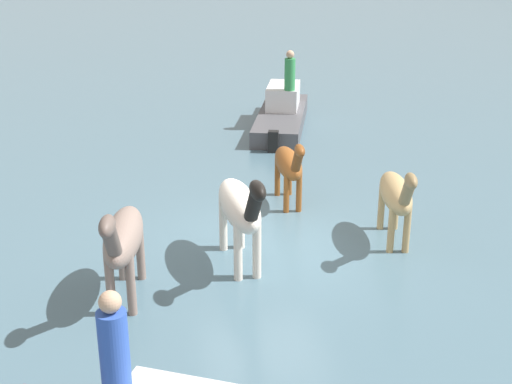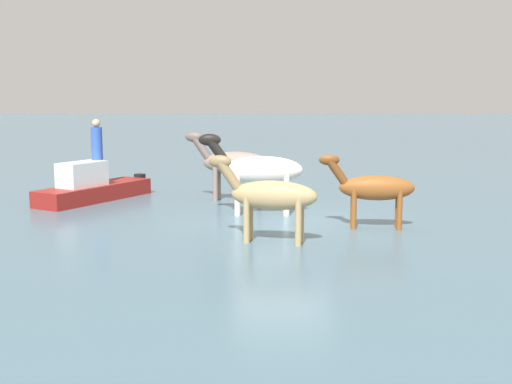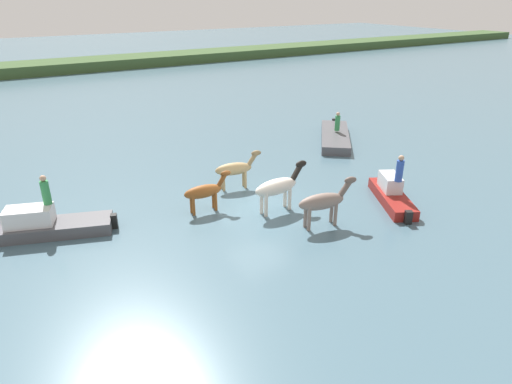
{
  "view_description": "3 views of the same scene",
  "coord_description": "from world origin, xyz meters",
  "px_view_note": "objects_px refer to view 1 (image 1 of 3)",
  "views": [
    {
      "loc": [
        11.84,
        -2.62,
        5.82
      ],
      "look_at": [
        -0.96,
        0.04,
        0.77
      ],
      "focal_mm": 48.59,
      "sensor_mm": 36.0,
      "label": 1
    },
    {
      "loc": [
        -0.03,
        15.16,
        3.0
      ],
      "look_at": [
        0.69,
        0.1,
        0.69
      ],
      "focal_mm": 43.8,
      "sensor_mm": 36.0,
      "label": 2
    },
    {
      "loc": [
        -9.09,
        -15.03,
        8.72
      ],
      "look_at": [
        0.15,
        0.36,
        0.64
      ],
      "focal_mm": 31.29,
      "sensor_mm": 36.0,
      "label": 3
    }
  ],
  "objects_px": {
    "horse_lead": "(123,239)",
    "horse_gray_outer": "(240,207)",
    "horse_dark_mare": "(396,195)",
    "person_boatman_standing": "(114,346)",
    "person_helmsman_aft": "(290,72)",
    "boat_tender_starboard": "(282,116)",
    "horse_dun_straggler": "(289,165)"
  },
  "relations": [
    {
      "from": "horse_lead",
      "to": "horse_gray_outer",
      "type": "bearing_deg",
      "value": 121.0
    },
    {
      "from": "horse_dark_mare",
      "to": "horse_lead",
      "type": "height_order",
      "value": "horse_lead"
    },
    {
      "from": "horse_dark_mare",
      "to": "horse_lead",
      "type": "xyz_separation_m",
      "value": [
        1.18,
        -5.19,
        0.1
      ]
    },
    {
      "from": "horse_lead",
      "to": "person_boatman_standing",
      "type": "relative_size",
      "value": 2.16
    },
    {
      "from": "horse_gray_outer",
      "to": "person_helmsman_aft",
      "type": "xyz_separation_m",
      "value": [
        -8.66,
        3.12,
        0.6
      ]
    },
    {
      "from": "horse_gray_outer",
      "to": "boat_tender_starboard",
      "type": "bearing_deg",
      "value": 159.13
    },
    {
      "from": "horse_dun_straggler",
      "to": "horse_lead",
      "type": "distance_m",
      "value": 5.07
    },
    {
      "from": "horse_dark_mare",
      "to": "horse_dun_straggler",
      "type": "bearing_deg",
      "value": -134.96
    },
    {
      "from": "horse_gray_outer",
      "to": "person_helmsman_aft",
      "type": "distance_m",
      "value": 9.22
    },
    {
      "from": "person_helmsman_aft",
      "to": "person_boatman_standing",
      "type": "height_order",
      "value": "person_helmsman_aft"
    },
    {
      "from": "horse_gray_outer",
      "to": "horse_dark_mare",
      "type": "bearing_deg",
      "value": 94.32
    },
    {
      "from": "horse_lead",
      "to": "person_helmsman_aft",
      "type": "height_order",
      "value": "person_helmsman_aft"
    },
    {
      "from": "horse_gray_outer",
      "to": "horse_dark_mare",
      "type": "distance_m",
      "value": 3.14
    },
    {
      "from": "horse_dun_straggler",
      "to": "horse_lead",
      "type": "bearing_deg",
      "value": -43.79
    },
    {
      "from": "horse_dun_straggler",
      "to": "horse_gray_outer",
      "type": "bearing_deg",
      "value": -27.91
    },
    {
      "from": "horse_gray_outer",
      "to": "horse_dun_straggler",
      "type": "bearing_deg",
      "value": 146.97
    },
    {
      "from": "horse_lead",
      "to": "person_helmsman_aft",
      "type": "xyz_separation_m",
      "value": [
        -9.46,
        5.19,
        0.65
      ]
    },
    {
      "from": "horse_gray_outer",
      "to": "person_boatman_standing",
      "type": "relative_size",
      "value": 2.24
    },
    {
      "from": "horse_dark_mare",
      "to": "person_boatman_standing",
      "type": "height_order",
      "value": "person_boatman_standing"
    },
    {
      "from": "boat_tender_starboard",
      "to": "person_helmsman_aft",
      "type": "height_order",
      "value": "person_helmsman_aft"
    },
    {
      "from": "boat_tender_starboard",
      "to": "person_boatman_standing",
      "type": "height_order",
      "value": "person_boatman_standing"
    },
    {
      "from": "horse_lead",
      "to": "boat_tender_starboard",
      "type": "relative_size",
      "value": 0.51
    },
    {
      "from": "horse_dark_mare",
      "to": "horse_lead",
      "type": "relative_size",
      "value": 0.91
    },
    {
      "from": "horse_dun_straggler",
      "to": "person_helmsman_aft",
      "type": "distance_m",
      "value": 6.21
    },
    {
      "from": "horse_dun_straggler",
      "to": "person_boatman_standing",
      "type": "xyz_separation_m",
      "value": [
        7.52,
        -3.82,
        0.78
      ]
    },
    {
      "from": "horse_gray_outer",
      "to": "boat_tender_starboard",
      "type": "xyz_separation_m",
      "value": [
        -8.95,
        2.95,
        -0.82
      ]
    },
    {
      "from": "person_helmsman_aft",
      "to": "person_boatman_standing",
      "type": "relative_size",
      "value": 1.0
    },
    {
      "from": "horse_dun_straggler",
      "to": "horse_dark_mare",
      "type": "distance_m",
      "value": 2.78
    },
    {
      "from": "horse_gray_outer",
      "to": "boat_tender_starboard",
      "type": "relative_size",
      "value": 0.53
    },
    {
      "from": "person_boatman_standing",
      "to": "horse_dun_straggler",
      "type": "bearing_deg",
      "value": 153.06
    },
    {
      "from": "horse_dun_straggler",
      "to": "boat_tender_starboard",
      "type": "distance_m",
      "value": 6.44
    },
    {
      "from": "horse_dun_straggler",
      "to": "person_helmsman_aft",
      "type": "height_order",
      "value": "person_helmsman_aft"
    }
  ]
}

